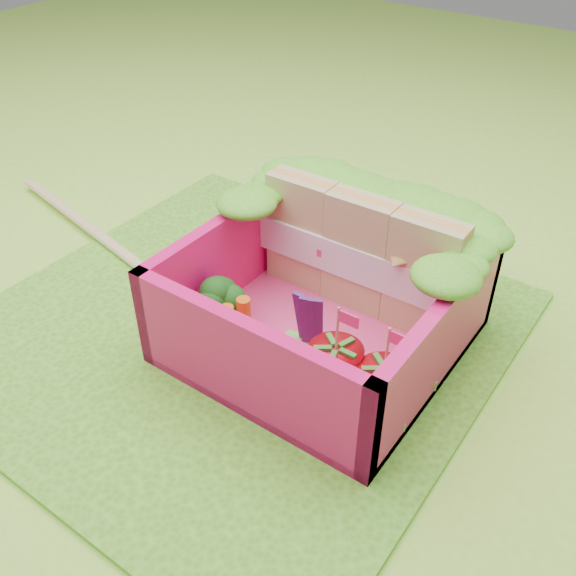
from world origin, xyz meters
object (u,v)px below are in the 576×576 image
(sandwich_stack, at_px, (360,254))
(strawberry_left, at_px, (335,369))
(chopsticks, at_px, (114,246))
(strawberry_right, at_px, (382,389))
(broccoli, at_px, (219,299))
(bento_box, at_px, (324,299))

(sandwich_stack, bearing_deg, strawberry_left, -67.95)
(chopsticks, bearing_deg, strawberry_left, -8.48)
(sandwich_stack, relative_size, strawberry_right, 2.41)
(broccoli, bearing_deg, sandwich_stack, 52.09)
(sandwich_stack, bearing_deg, bento_box, -90.85)
(sandwich_stack, relative_size, broccoli, 3.81)
(broccoli, relative_size, strawberry_left, 0.62)
(bento_box, relative_size, strawberry_left, 2.62)
(strawberry_right, relative_size, chopsticks, 0.21)
(broccoli, distance_m, chopsticks, 1.12)
(strawberry_left, bearing_deg, sandwich_stack, 112.05)
(bento_box, height_order, broccoli, bento_box)
(strawberry_right, bearing_deg, chopsticks, 173.04)
(bento_box, bearing_deg, strawberry_right, -29.96)
(broccoli, xyz_separation_m, chopsticks, (-1.08, 0.23, -0.21))
(broccoli, bearing_deg, chopsticks, 168.16)
(chopsticks, bearing_deg, bento_box, 1.46)
(bento_box, distance_m, broccoli, 0.53)
(strawberry_right, bearing_deg, sandwich_stack, 128.44)
(bento_box, bearing_deg, sandwich_stack, 89.15)
(strawberry_left, height_order, strawberry_right, strawberry_left)
(bento_box, distance_m, sandwich_stack, 0.35)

